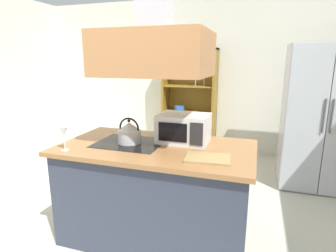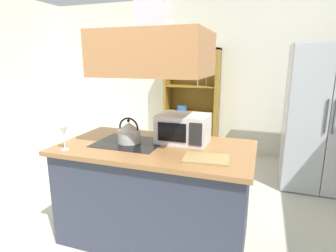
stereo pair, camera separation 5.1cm
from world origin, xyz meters
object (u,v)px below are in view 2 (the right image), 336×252
(refrigerator, at_px, (323,118))
(wine_glass_on_counter, at_px, (63,133))
(cutting_board, at_px, (206,159))
(microwave, at_px, (183,128))
(dish_cabinet, at_px, (192,107))
(kettle, at_px, (129,132))

(refrigerator, xyz_separation_m, wine_glass_on_counter, (-2.30, -2.08, 0.13))
(cutting_board, height_order, wine_glass_on_counter, wine_glass_on_counter)
(refrigerator, relative_size, cutting_board, 5.43)
(refrigerator, bearing_deg, microwave, -132.83)
(microwave, xyz_separation_m, wine_glass_on_counter, (-0.88, -0.55, 0.02))
(refrigerator, bearing_deg, dish_cabinet, 155.16)
(wine_glass_on_counter, bearing_deg, refrigerator, 42.14)
(dish_cabinet, bearing_deg, refrigerator, -24.84)
(kettle, height_order, microwave, microwave)
(kettle, bearing_deg, refrigerator, 42.44)
(cutting_board, bearing_deg, dish_cabinet, 106.31)
(dish_cabinet, height_order, kettle, dish_cabinet)
(refrigerator, height_order, microwave, refrigerator)
(refrigerator, relative_size, dish_cabinet, 1.00)
(kettle, relative_size, microwave, 0.51)
(dish_cabinet, xyz_separation_m, wine_glass_on_counter, (-0.35, -2.98, 0.23))
(dish_cabinet, height_order, cutting_board, dish_cabinet)
(refrigerator, xyz_separation_m, dish_cabinet, (-1.95, 0.90, -0.10))
(kettle, xyz_separation_m, wine_glass_on_counter, (-0.42, -0.36, 0.05))
(cutting_board, bearing_deg, refrigerator, 59.85)
(cutting_board, xyz_separation_m, microwave, (-0.30, 0.40, 0.12))
(refrigerator, height_order, wine_glass_on_counter, refrigerator)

